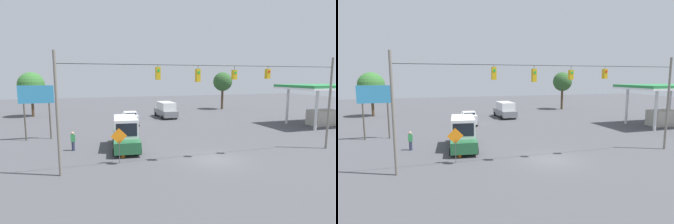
# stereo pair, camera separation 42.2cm
# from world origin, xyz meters

# --- Properties ---
(ground_plane) EXTENTS (140.00, 140.00, 0.00)m
(ground_plane) POSITION_xyz_m (0.00, 0.00, 0.00)
(ground_plane) COLOR #47474C
(overhead_signal_span) EXTENTS (23.87, 0.38, 8.57)m
(overhead_signal_span) POSITION_xyz_m (0.10, 0.01, 5.39)
(overhead_signal_span) COLOR slate
(overhead_signal_span) RESTS_ON ground_plane
(box_truck_green_parked_shoulder) EXTENTS (2.99, 6.76, 2.99)m
(box_truck_green_parked_shoulder) POSITION_xyz_m (6.46, -5.80, 1.47)
(box_truck_green_parked_shoulder) COLOR #236038
(box_truck_green_parked_shoulder) RESTS_ON ground_plane
(box_truck_grey_oncoming_deep) EXTENTS (2.70, 6.36, 2.60)m
(box_truck_grey_oncoming_deep) POSITION_xyz_m (-2.73, -23.08, 1.30)
(box_truck_grey_oncoming_deep) COLOR slate
(box_truck_grey_oncoming_deep) RESTS_ON ground_plane
(sedan_white_withflow_far) EXTENTS (2.21, 4.14, 1.90)m
(sedan_white_withflow_far) POSITION_xyz_m (4.14, -17.77, 0.99)
(sedan_white_withflow_far) COLOR silver
(sedan_white_withflow_far) RESTS_ON ground_plane
(traffic_cone_nearest) EXTENTS (0.38, 0.38, 0.75)m
(traffic_cone_nearest) POSITION_xyz_m (7.14, -2.94, 0.37)
(traffic_cone_nearest) COLOR orange
(traffic_cone_nearest) RESTS_ON ground_plane
(traffic_cone_second) EXTENTS (0.38, 0.38, 0.75)m
(traffic_cone_second) POSITION_xyz_m (7.03, -5.32, 0.37)
(traffic_cone_second) COLOR orange
(traffic_cone_second) RESTS_ON ground_plane
(traffic_cone_third) EXTENTS (0.38, 0.38, 0.75)m
(traffic_cone_third) POSITION_xyz_m (7.03, -7.42, 0.37)
(traffic_cone_third) COLOR orange
(traffic_cone_third) RESTS_ON ground_plane
(traffic_cone_fourth) EXTENTS (0.38, 0.38, 0.75)m
(traffic_cone_fourth) POSITION_xyz_m (7.14, -9.52, 0.37)
(traffic_cone_fourth) COLOR orange
(traffic_cone_fourth) RESTS_ON ground_plane
(gas_station) EXTENTS (11.41, 7.31, 5.73)m
(gas_station) POSITION_xyz_m (-21.83, -9.56, 4.16)
(gas_station) COLOR #288442
(gas_station) RESTS_ON ground_plane
(roadside_billboard) EXTENTS (3.54, 0.16, 5.90)m
(roadside_billboard) POSITION_xyz_m (15.11, -12.06, 4.35)
(roadside_billboard) COLOR #4C473D
(roadside_billboard) RESTS_ON ground_plane
(work_zone_sign) EXTENTS (1.27, 0.06, 2.84)m
(work_zone_sign) POSITION_xyz_m (7.60, -1.42, 1.99)
(work_zone_sign) COLOR slate
(work_zone_sign) RESTS_ON ground_plane
(pedestrian) EXTENTS (0.40, 0.28, 1.78)m
(pedestrian) POSITION_xyz_m (11.29, -6.34, 0.90)
(pedestrian) COLOR #2D334C
(pedestrian) RESTS_ON ground_plane
(tree_horizon_left) EXTENTS (3.92, 3.92, 7.76)m
(tree_horizon_left) POSITION_xyz_m (-17.35, -30.39, 5.74)
(tree_horizon_left) COLOR #4C3823
(tree_horizon_left) RESTS_ON ground_plane
(tree_horizon_right) EXTENTS (4.33, 4.33, 7.58)m
(tree_horizon_right) POSITION_xyz_m (18.88, -30.51, 5.38)
(tree_horizon_right) COLOR #4C3823
(tree_horizon_right) RESTS_ON ground_plane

